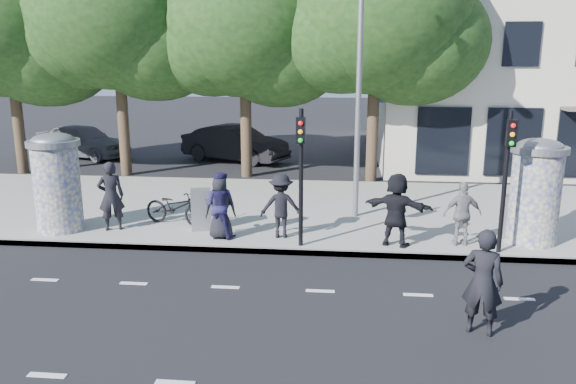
# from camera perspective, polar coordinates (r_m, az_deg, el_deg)

# --- Properties ---
(ground) EXTENTS (120.00, 120.00, 0.00)m
(ground) POSITION_cam_1_polar(r_m,az_deg,el_deg) (10.57, 2.94, -13.04)
(ground) COLOR black
(ground) RESTS_ON ground
(sidewalk) EXTENTS (40.00, 8.00, 0.15)m
(sidewalk) POSITION_cam_1_polar(r_m,az_deg,el_deg) (17.57, 4.18, -1.87)
(sidewalk) COLOR gray
(sidewalk) RESTS_ON ground
(curb) EXTENTS (40.00, 0.10, 0.16)m
(curb) POSITION_cam_1_polar(r_m,az_deg,el_deg) (13.81, 3.69, -6.19)
(curb) COLOR slate
(curb) RESTS_ON ground
(lane_dash_far) EXTENTS (32.00, 0.12, 0.01)m
(lane_dash_far) POSITION_cam_1_polar(r_m,az_deg,el_deg) (11.83, 3.29, -10.01)
(lane_dash_far) COLOR silver
(lane_dash_far) RESTS_ON ground
(ad_column_left) EXTENTS (1.36, 1.36, 2.65)m
(ad_column_left) POSITION_cam_1_polar(r_m,az_deg,el_deg) (16.21, -22.44, 1.14)
(ad_column_left) COLOR beige
(ad_column_left) RESTS_ON sidewalk
(ad_column_right) EXTENTS (1.36, 1.36, 2.65)m
(ad_column_right) POSITION_cam_1_polar(r_m,az_deg,el_deg) (15.27, 23.85, 0.30)
(ad_column_right) COLOR beige
(ad_column_right) RESTS_ON sidewalk
(traffic_pole_near) EXTENTS (0.22, 0.31, 3.40)m
(traffic_pole_near) POSITION_cam_1_polar(r_m,az_deg,el_deg) (13.51, 1.32, 2.88)
(traffic_pole_near) COLOR black
(traffic_pole_near) RESTS_ON sidewalk
(traffic_pole_far) EXTENTS (0.22, 0.31, 3.40)m
(traffic_pole_far) POSITION_cam_1_polar(r_m,az_deg,el_deg) (13.99, 21.34, 2.32)
(traffic_pole_far) COLOR black
(traffic_pole_far) RESTS_ON sidewalk
(street_lamp) EXTENTS (0.25, 0.93, 8.00)m
(street_lamp) POSITION_cam_1_polar(r_m,az_deg,el_deg) (16.08, 7.31, 13.65)
(street_lamp) COLOR slate
(street_lamp) RESTS_ON sidewalk
(tree_far_left) EXTENTS (7.20, 7.20, 9.26)m
(tree_far_left) POSITION_cam_1_polar(r_m,az_deg,el_deg) (25.77, -26.68, 15.38)
(tree_far_left) COLOR #38281C
(tree_far_left) RESTS_ON ground
(tree_mid_left) EXTENTS (7.20, 7.20, 9.57)m
(tree_mid_left) POSITION_cam_1_polar(r_m,az_deg,el_deg) (23.76, -17.11, 17.21)
(tree_mid_left) COLOR #38281C
(tree_mid_left) RESTS_ON ground
(tree_near_left) EXTENTS (6.80, 6.80, 8.97)m
(tree_near_left) POSITION_cam_1_polar(r_m,az_deg,el_deg) (22.53, -4.47, 16.87)
(tree_near_left) COLOR #38281C
(tree_near_left) RESTS_ON ground
(tree_center) EXTENTS (7.00, 7.00, 9.30)m
(tree_center) POSITION_cam_1_polar(r_m,az_deg,el_deg) (21.83, 8.99, 17.51)
(tree_center) COLOR #38281C
(tree_center) RESTS_ON ground
(ped_a) EXTENTS (0.89, 0.68, 1.63)m
(ped_a) POSITION_cam_1_polar(r_m,az_deg,el_deg) (14.53, -6.88, -1.58)
(ped_a) COLOR black
(ped_a) RESTS_ON sidewalk
(ped_b) EXTENTS (0.81, 0.69, 1.89)m
(ped_b) POSITION_cam_1_polar(r_m,az_deg,el_deg) (15.83, -17.54, -0.39)
(ped_b) COLOR black
(ped_b) RESTS_ON sidewalk
(ped_c) EXTENTS (0.95, 0.80, 1.74)m
(ped_c) POSITION_cam_1_polar(r_m,az_deg,el_deg) (14.58, -6.96, -1.31)
(ped_c) COLOR #1C1A42
(ped_c) RESTS_ON sidewalk
(ped_d) EXTENTS (1.14, 0.73, 1.68)m
(ped_d) POSITION_cam_1_polar(r_m,az_deg,el_deg) (14.51, -0.71, -1.41)
(ped_d) COLOR black
(ped_d) RESTS_ON sidewalk
(ped_e) EXTENTS (1.00, 0.64, 1.61)m
(ped_e) POSITION_cam_1_polar(r_m,az_deg,el_deg) (14.54, 17.31, -2.14)
(ped_e) COLOR gray
(ped_e) RESTS_ON sidewalk
(ped_f) EXTENTS (1.82, 1.16, 1.85)m
(ped_f) POSITION_cam_1_polar(r_m,az_deg,el_deg) (14.08, 10.97, -1.77)
(ped_f) COLOR black
(ped_f) RESTS_ON sidewalk
(man_road) EXTENTS (0.80, 0.65, 1.91)m
(man_road) POSITION_cam_1_polar(r_m,az_deg,el_deg) (10.35, 19.16, -8.63)
(man_road) COLOR black
(man_road) RESTS_ON ground
(bicycle) EXTENTS (1.17, 2.02, 1.00)m
(bicycle) POSITION_cam_1_polar(r_m,az_deg,el_deg) (15.99, -11.36, -1.52)
(bicycle) COLOR black
(bicycle) RESTS_ON sidewalk
(cabinet_left) EXTENTS (0.62, 0.52, 1.13)m
(cabinet_left) POSITION_cam_1_polar(r_m,az_deg,el_deg) (15.37, -8.81, -1.77)
(cabinet_left) COLOR gray
(cabinet_left) RESTS_ON sidewalk
(cabinet_right) EXTENTS (0.64, 0.56, 1.12)m
(cabinet_right) POSITION_cam_1_polar(r_m,az_deg,el_deg) (15.63, 21.86, -2.38)
(cabinet_right) COLOR slate
(cabinet_right) RESTS_ON sidewalk
(car_left) EXTENTS (3.31, 5.15, 1.63)m
(car_left) POSITION_cam_1_polar(r_m,az_deg,el_deg) (28.95, -20.13, 4.91)
(car_left) COLOR #57575E
(car_left) RESTS_ON ground
(car_mid) EXTENTS (3.61, 5.33, 1.66)m
(car_mid) POSITION_cam_1_polar(r_m,az_deg,el_deg) (26.29, -5.41, 4.92)
(car_mid) COLOR black
(car_mid) RESTS_ON ground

